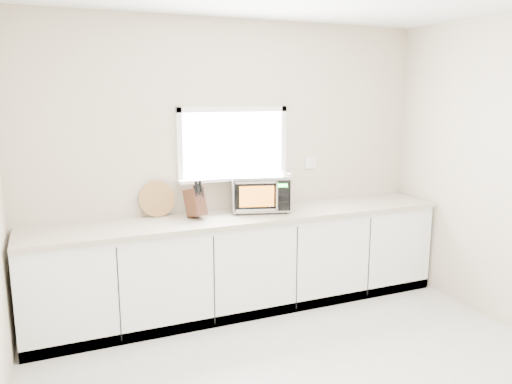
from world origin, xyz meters
TOP-DOWN VIEW (x-y plane):
  - back_wall at (0.00, 2.00)m, footprint 4.00×0.17m
  - cabinets at (0.00, 1.70)m, footprint 3.92×0.60m
  - countertop at (0.00, 1.69)m, footprint 3.92×0.64m
  - microwave at (0.20, 1.80)m, footprint 0.63×0.55m
  - knife_block at (-0.45, 1.74)m, footprint 0.18×0.26m
  - cutting_board at (-0.75, 1.94)m, footprint 0.33×0.08m
  - coffee_grinder at (0.21, 1.88)m, footprint 0.14×0.14m

SIDE VIEW (x-z plane):
  - cabinets at x=0.00m, z-range 0.00..0.88m
  - countertop at x=0.00m, z-range 0.88..0.92m
  - coffee_grinder at x=0.21m, z-range 0.92..1.14m
  - knife_block at x=-0.45m, z-range 0.90..1.24m
  - cutting_board at x=-0.75m, z-range 0.92..1.25m
  - microwave at x=0.20m, z-range 0.93..1.28m
  - back_wall at x=0.00m, z-range 0.01..2.71m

